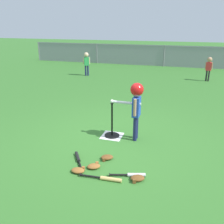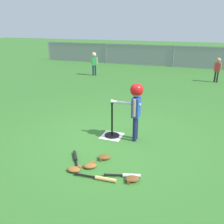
% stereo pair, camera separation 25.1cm
% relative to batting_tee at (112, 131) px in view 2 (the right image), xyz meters
% --- Properties ---
extents(ground_plane, '(60.00, 60.00, 0.00)m').
position_rel_batting_tee_xyz_m(ground_plane, '(0.06, -0.19, -0.12)').
color(ground_plane, '#336B28').
extents(home_plate, '(0.44, 0.44, 0.01)m').
position_rel_batting_tee_xyz_m(home_plate, '(0.00, 0.00, -0.12)').
color(home_plate, white).
rests_on(home_plate, ground_plane).
extents(batting_tee, '(0.32, 0.32, 0.75)m').
position_rel_batting_tee_xyz_m(batting_tee, '(0.00, 0.00, 0.00)').
color(batting_tee, black).
rests_on(batting_tee, ground_plane).
extents(baseball_on_tee, '(0.07, 0.07, 0.07)m').
position_rel_batting_tee_xyz_m(baseball_on_tee, '(0.00, 0.00, 0.66)').
color(baseball_on_tee, white).
rests_on(baseball_on_tee, batting_tee).
extents(batter_child, '(0.64, 0.34, 1.21)m').
position_rel_batting_tee_xyz_m(batter_child, '(0.51, -0.00, 0.73)').
color(batter_child, '#191E4C').
rests_on(batter_child, ground_plane).
extents(fielder_near_right, '(0.28, 0.21, 1.05)m').
position_rel_batting_tee_xyz_m(fielder_near_right, '(-3.04, 5.85, 0.55)').
color(fielder_near_right, '#191E4C').
rests_on(fielder_near_right, ground_plane).
extents(fielder_deep_right, '(0.28, 0.20, 0.99)m').
position_rel_batting_tee_xyz_m(fielder_deep_right, '(2.23, 6.29, 0.51)').
color(fielder_deep_right, '#262626').
rests_on(fielder_deep_right, ground_plane).
extents(spare_bat_silver, '(0.57, 0.22, 0.06)m').
position_rel_batting_tee_xyz_m(spare_bat_silver, '(0.76, -1.33, -0.09)').
color(spare_bat_silver, silver).
rests_on(spare_bat_silver, ground_plane).
extents(spare_bat_wood, '(0.68, 0.10, 0.06)m').
position_rel_batting_tee_xyz_m(spare_bat_wood, '(0.39, -1.55, -0.09)').
color(spare_bat_wood, '#DBB266').
rests_on(spare_bat_wood, ground_plane).
extents(spare_bat_black, '(0.39, 0.55, 0.06)m').
position_rel_batting_tee_xyz_m(spare_bat_black, '(-0.28, -1.13, -0.09)').
color(spare_bat_black, black).
rests_on(spare_bat_black, ground_plane).
extents(glove_by_plate, '(0.27, 0.25, 0.07)m').
position_rel_batting_tee_xyz_m(glove_by_plate, '(0.08, -1.28, -0.09)').
color(glove_by_plate, brown).
rests_on(glove_by_plate, ground_plane).
extents(glove_near_bats, '(0.27, 0.24, 0.07)m').
position_rel_batting_tee_xyz_m(glove_near_bats, '(0.85, -1.40, -0.09)').
color(glove_near_bats, brown).
rests_on(glove_near_bats, ground_plane).
extents(glove_tossed_aside, '(0.23, 0.19, 0.07)m').
position_rel_batting_tee_xyz_m(glove_tossed_aside, '(-0.12, -1.48, -0.09)').
color(glove_tossed_aside, brown).
rests_on(glove_tossed_aside, ground_plane).
extents(glove_outfield_drop, '(0.27, 0.24, 0.07)m').
position_rel_batting_tee_xyz_m(glove_outfield_drop, '(0.20, -0.95, -0.09)').
color(glove_outfield_drop, brown).
rests_on(glove_outfield_drop, ground_plane).
extents(outfield_fence, '(16.06, 0.06, 1.15)m').
position_rel_batting_tee_xyz_m(outfield_fence, '(0.06, 9.55, 0.49)').
color(outfield_fence, slate).
rests_on(outfield_fence, ground_plane).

